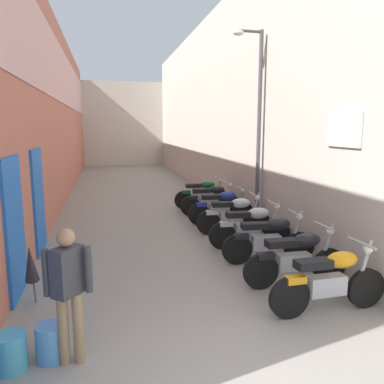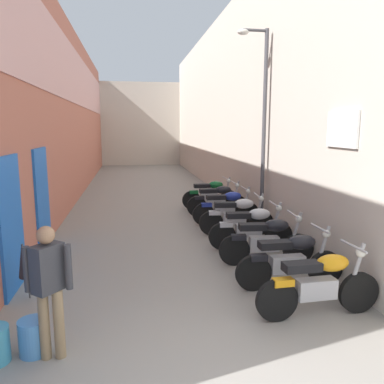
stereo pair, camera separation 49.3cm
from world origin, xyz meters
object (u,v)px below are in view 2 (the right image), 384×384
(motorcycle_eighth, at_px, (211,193))
(umbrella_leaning, at_px, (24,261))
(motorcycle_second, at_px, (291,259))
(water_jug_beside_first, at_px, (34,337))
(motorcycle_fifth, at_px, (237,215))
(pedestrian_by_doorway, at_px, (49,283))
(motorcycle_fourth, at_px, (251,227))
(motorcycle_sixth, at_px, (226,206))
(motorcycle_seventh, at_px, (218,199))
(motorcycle_nearest, at_px, (320,283))
(motorcycle_third, at_px, (267,240))
(street_lamp, at_px, (261,117))

(motorcycle_eighth, height_order, umbrella_leaning, motorcycle_eighth)
(motorcycle_second, relative_size, water_jug_beside_first, 4.40)
(motorcycle_fifth, bearing_deg, pedestrian_by_doorway, -127.46)
(motorcycle_second, bearing_deg, motorcycle_fourth, 90.00)
(motorcycle_sixth, bearing_deg, motorcycle_second, -90.00)
(motorcycle_second, distance_m, motorcycle_seventh, 5.26)
(motorcycle_nearest, xyz_separation_m, motorcycle_third, (-0.00, 2.07, 0.00))
(motorcycle_second, xyz_separation_m, street_lamp, (0.70, 3.64, 2.39))
(motorcycle_fifth, height_order, street_lamp, street_lamp)
(motorcycle_nearest, relative_size, water_jug_beside_first, 4.41)
(motorcycle_eighth, bearing_deg, motorcycle_second, -90.00)
(umbrella_leaning, height_order, street_lamp, street_lamp)
(pedestrian_by_doorway, relative_size, water_jug_beside_first, 3.74)
(motorcycle_fourth, xyz_separation_m, pedestrian_by_doorway, (-3.50, -3.44, 0.42))
(motorcycle_fifth, xyz_separation_m, motorcycle_seventh, (0.00, 2.07, 0.00))
(motorcycle_third, relative_size, motorcycle_seventh, 1.00)
(motorcycle_third, relative_size, pedestrian_by_doorway, 1.18)
(motorcycle_third, height_order, motorcycle_sixth, same)
(motorcycle_nearest, distance_m, motorcycle_eighth, 7.24)
(motorcycle_third, xyz_separation_m, motorcycle_fifth, (-0.00, 2.10, 0.00))
(water_jug_beside_first, height_order, street_lamp, street_lamp)
(street_lamp, bearing_deg, pedestrian_by_doorway, -129.97)
(motorcycle_fifth, bearing_deg, motorcycle_second, -90.00)
(motorcycle_fifth, relative_size, umbrella_leaning, 1.91)
(motorcycle_third, bearing_deg, motorcycle_eighth, 90.00)
(motorcycle_fifth, height_order, motorcycle_eighth, same)
(motorcycle_third, relative_size, motorcycle_fifth, 1.00)
(motorcycle_second, bearing_deg, pedestrian_by_doorway, -158.61)
(motorcycle_seventh, distance_m, street_lamp, 2.98)
(motorcycle_second, height_order, street_lamp, street_lamp)
(pedestrian_by_doorway, bearing_deg, street_lamp, 50.03)
(umbrella_leaning, bearing_deg, motorcycle_fifth, 36.48)
(motorcycle_fifth, relative_size, motorcycle_eighth, 1.00)
(motorcycle_fifth, distance_m, motorcycle_sixth, 1.03)
(motorcycle_sixth, bearing_deg, motorcycle_fourth, -90.00)
(motorcycle_second, distance_m, pedestrian_by_doorway, 3.78)
(motorcycle_eighth, bearing_deg, motorcycle_third, -90.00)
(motorcycle_fifth, relative_size, motorcycle_sixth, 1.00)
(motorcycle_third, distance_m, street_lamp, 3.56)
(motorcycle_second, height_order, motorcycle_fourth, same)
(motorcycle_fifth, xyz_separation_m, umbrella_leaning, (-4.16, -3.08, 0.18))
(motorcycle_second, relative_size, street_lamp, 0.37)
(motorcycle_seventh, xyz_separation_m, pedestrian_by_doorway, (-3.50, -6.63, 0.42))
(motorcycle_seventh, relative_size, pedestrian_by_doorway, 1.18)
(motorcycle_seventh, xyz_separation_m, umbrella_leaning, (-4.16, -5.15, 0.18))
(motorcycle_fifth, xyz_separation_m, street_lamp, (0.70, 0.45, 2.39))
(motorcycle_third, distance_m, motorcycle_eighth, 5.18)
(motorcycle_sixth, relative_size, water_jug_beside_first, 4.41)
(motorcycle_sixth, distance_m, street_lamp, 2.56)
(motorcycle_nearest, height_order, water_jug_beside_first, motorcycle_nearest)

